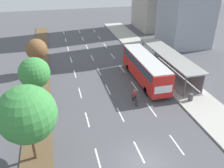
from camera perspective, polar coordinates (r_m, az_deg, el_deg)
The scene contains 13 objects.
ground_plane at distance 19.70m, azimuth 8.06°, elevation -18.75°, with size 140.00×140.00×0.00m, color #4C4C51.
median_strip at distance 35.37m, azimuth -17.11°, elevation 2.87°, with size 2.60×52.00×0.12m, color brown.
sidewalk_right at distance 38.38m, azimuth 9.96°, elevation 5.70°, with size 4.50×52.00×0.15m, color #ADAAA3.
lane_divider_left at distance 33.71m, azimuth -9.03°, elevation 2.46°, with size 0.14×47.31×0.01m.
lane_divider_center at distance 34.14m, azimuth -3.19°, elevation 3.11°, with size 0.14×47.31×0.01m.
lane_divider_right at distance 34.91m, azimuth 2.46°, elevation 3.70°, with size 0.14×47.31×0.01m.
bus_shelter at distance 33.78m, azimuth 13.94°, elevation 5.46°, with size 2.90×14.31×2.86m.
bus at distance 30.82m, azimuth 8.02°, elevation 4.26°, with size 2.54×11.29×3.37m.
cyclist at distance 26.21m, azimuth 5.55°, elevation -3.19°, with size 0.46×1.82×1.71m.
median_tree_nearest at distance 18.18m, azimuth -19.97°, elevation -6.97°, with size 4.39×4.39×6.44m.
median_tree_second at distance 25.90m, azimuth -18.41°, elevation 2.57°, with size 3.32×3.32×5.36m.
median_tree_third at distance 33.95m, azimuth -17.93°, elevation 8.01°, with size 2.91×2.91×4.86m.
trash_bin at distance 27.98m, azimuth 18.66°, elevation -3.03°, with size 0.52×0.52×0.85m, color #4C4C51.
Camera 1 is at (-5.86, -12.34, 14.20)m, focal length 37.49 mm.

